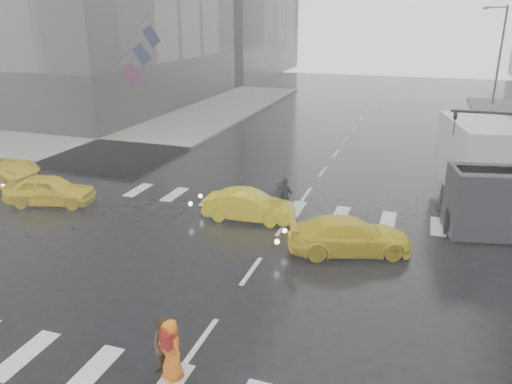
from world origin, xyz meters
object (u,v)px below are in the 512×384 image
(pedestrian_brown, at_px, (167,346))
(pedestrian_orange, at_px, (171,349))
(taxi_front, at_px, (50,190))
(box_truck, at_px, (481,167))
(taxi_mid, at_px, (249,206))

(pedestrian_brown, xyz_separation_m, pedestrian_orange, (0.14, -0.08, 0.00))
(pedestrian_orange, xyz_separation_m, taxi_front, (-10.67, 8.59, -0.11))
(pedestrian_orange, bearing_deg, pedestrian_brown, 176.70)
(pedestrian_orange, height_order, taxi_front, pedestrian_orange)
(pedestrian_brown, relative_size, box_truck, 0.22)
(taxi_front, height_order, taxi_mid, taxi_front)
(box_truck, bearing_deg, taxi_front, -176.21)
(taxi_mid, relative_size, box_truck, 0.53)
(taxi_mid, xyz_separation_m, box_truck, (9.08, 4.01, 1.41))
(pedestrian_brown, bearing_deg, taxi_mid, 95.49)
(pedestrian_brown, bearing_deg, pedestrian_orange, -32.35)
(pedestrian_brown, distance_m, taxi_front, 13.53)
(pedestrian_orange, distance_m, taxi_mid, 9.87)
(pedestrian_brown, height_order, taxi_front, pedestrian_brown)
(taxi_mid, bearing_deg, taxi_front, 94.06)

